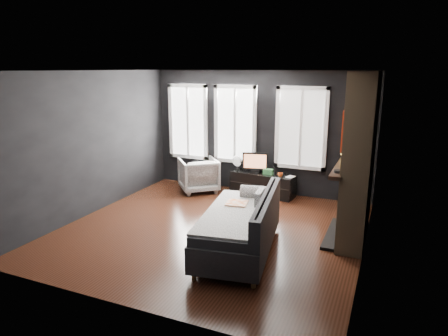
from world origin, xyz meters
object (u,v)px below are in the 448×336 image
at_px(sofa, 239,223).
at_px(mantel_vase, 346,154).
at_px(mug, 280,174).
at_px(monitor, 255,161).
at_px(book, 288,172).
at_px(media_console, 263,184).
at_px(armchair, 198,173).

height_order(sofa, mantel_vase, mantel_vase).
relative_size(mug, mantel_vase, 0.57).
bearing_deg(monitor, book, -17.41).
distance_m(monitor, mantel_vase, 2.44).
bearing_deg(mug, media_console, 164.73).
height_order(monitor, book, monitor).
bearing_deg(book, mantel_vase, -41.40).
xyz_separation_m(sofa, mug, (-0.11, 2.73, 0.08)).
height_order(armchair, book, armchair).
bearing_deg(monitor, mantel_vase, -42.36).
height_order(sofa, monitor, monitor).
relative_size(monitor, mantel_vase, 2.98).
relative_size(mug, book, 0.54).
height_order(monitor, mug, monitor).
distance_m(armchair, book, 2.03).
distance_m(sofa, monitor, 2.96).
xyz_separation_m(monitor, mug, (0.61, -0.13, -0.20)).
relative_size(sofa, armchair, 2.62).
bearing_deg(mug, monitor, 167.89).
bearing_deg(monitor, sofa, -87.53).
bearing_deg(media_console, armchair, -161.89).
distance_m(sofa, mug, 2.73).
distance_m(media_console, mug, 0.53).
xyz_separation_m(armchair, media_console, (1.44, 0.29, -0.17)).
xyz_separation_m(sofa, mantel_vase, (1.31, 1.65, 0.86)).
relative_size(media_console, mantel_vase, 7.44).
bearing_deg(armchair, monitor, 153.15).
bearing_deg(sofa, book, 80.39).
xyz_separation_m(media_console, book, (0.57, -0.06, 0.35)).
xyz_separation_m(book, mantel_vase, (1.28, -1.13, 0.73)).
distance_m(mug, book, 0.16).
distance_m(armchair, mug, 1.88).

